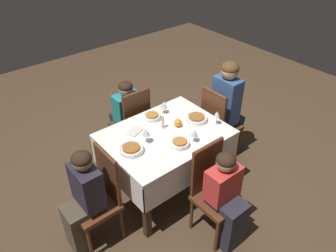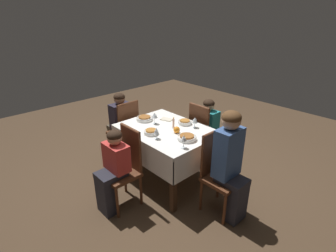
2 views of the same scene
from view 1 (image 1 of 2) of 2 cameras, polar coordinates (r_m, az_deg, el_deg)
name	(u,v)px [view 1 (image 1 of 2)]	position (r m, az deg, el deg)	size (l,w,h in m)	color
ground_plane	(166,187)	(3.65, -0.43, -10.63)	(8.00, 8.00, 0.00)	#4C3826
dining_table	(165,142)	(3.23, -0.48, -2.84)	(1.17, 0.88, 0.74)	white
chair_west	(218,122)	(3.77, 8.69, 0.65)	(0.38, 0.37, 0.94)	#562D19
chair_north	(213,188)	(2.97, 7.86, -10.69)	(0.37, 0.38, 0.94)	#562D19
chair_east	(100,195)	(2.95, -11.74, -11.65)	(0.38, 0.37, 0.94)	#562D19
chair_south	(133,122)	(3.76, -6.11, 0.74)	(0.37, 0.38, 0.94)	#562D19
person_adult_denim	(228,104)	(3.77, 10.45, 3.73)	(0.34, 0.30, 1.22)	#282833
person_child_red	(227,197)	(2.88, 10.28, -12.10)	(0.30, 0.33, 0.96)	#282833
person_child_dark	(82,199)	(2.87, -14.68, -12.17)	(0.33, 0.30, 1.03)	#4C4233
person_child_teal	(125,113)	(3.86, -7.50, 2.19)	(0.30, 0.33, 0.97)	#282833
bowl_west	(196,118)	(3.33, 4.98, 1.34)	(0.22, 0.22, 0.06)	white
wine_glass_west	(217,115)	(3.26, 8.53, 1.92)	(0.07, 0.07, 0.15)	white
bowl_north	(180,143)	(2.99, 2.10, -3.01)	(0.18, 0.18, 0.06)	white
wine_glass_north	(195,133)	(3.01, 4.67, -1.27)	(0.07, 0.07, 0.14)	white
bowl_east	(131,149)	(2.94, -6.40, -4.05)	(0.22, 0.22, 0.06)	white
wine_glass_east	(146,132)	(2.99, -3.93, -1.09)	(0.08, 0.08, 0.15)	white
bowl_south	(152,117)	(3.35, -2.79, 1.66)	(0.17, 0.17, 0.06)	white
wine_glass_south	(164,105)	(3.40, -0.76, 3.67)	(0.07, 0.07, 0.14)	white
candle_centerpiece	(163,123)	(3.20, -0.91, 0.51)	(0.05, 0.05, 0.15)	beige
orange_fruit	(178,123)	(3.23, 1.74, 0.55)	(0.08, 0.08, 0.08)	orange
napkin_red_folded	(135,131)	(3.19, -5.83, -0.95)	(0.18, 0.14, 0.01)	beige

